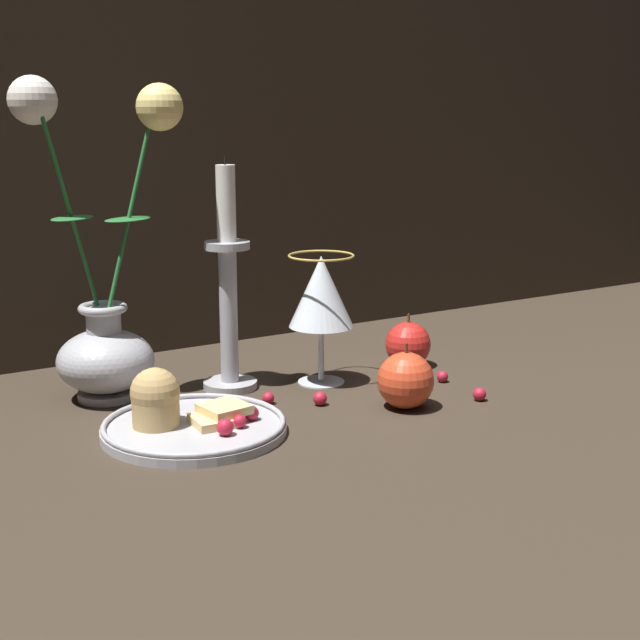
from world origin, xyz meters
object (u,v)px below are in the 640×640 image
(vase, at_px, (104,304))
(apple_beside_vase, at_px, (408,344))
(candlestick, at_px, (228,294))
(apple_near_glass, at_px, (406,380))
(plate_with_pastries, at_px, (186,419))
(wine_glass, at_px, (321,296))

(vase, xyz_separation_m, apple_beside_vase, (0.41, -0.08, -0.09))
(candlestick, relative_size, apple_near_glass, 3.66)
(apple_beside_vase, bearing_deg, plate_with_pastries, -166.76)
(wine_glass, height_order, apple_near_glass, wine_glass)
(vase, height_order, wine_glass, vase)
(vase, xyz_separation_m, apple_near_glass, (0.30, -0.23, -0.09))
(wine_glass, bearing_deg, candlestick, 160.06)
(plate_with_pastries, height_order, wine_glass, wine_glass)
(vase, relative_size, candlestick, 1.32)
(plate_with_pastries, distance_m, apple_beside_vase, 0.39)
(plate_with_pastries, bearing_deg, candlestick, 47.33)
(vase, distance_m, candlestick, 0.16)
(apple_beside_vase, bearing_deg, candlestick, 171.50)
(wine_glass, distance_m, candlestick, 0.12)
(apple_beside_vase, bearing_deg, vase, 168.79)
(wine_glass, xyz_separation_m, candlestick, (-0.12, 0.04, 0.01))
(vase, xyz_separation_m, wine_glass, (0.27, -0.08, -0.00))
(vase, distance_m, wine_glass, 0.28)
(vase, xyz_separation_m, plate_with_pastries, (0.03, -0.17, -0.11))
(wine_glass, xyz_separation_m, apple_beside_vase, (0.15, 0.00, -0.09))
(vase, distance_m, plate_with_pastries, 0.20)
(vase, height_order, apple_beside_vase, vase)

